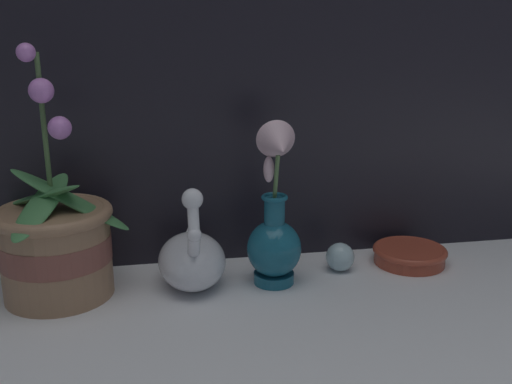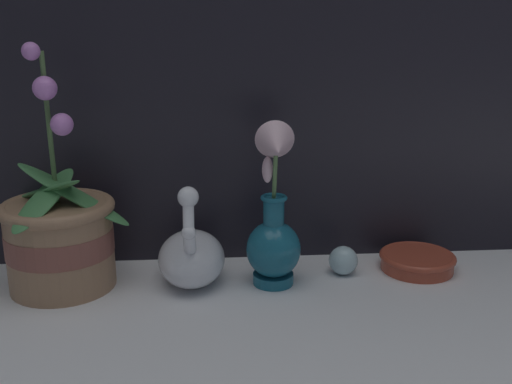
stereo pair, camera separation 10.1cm
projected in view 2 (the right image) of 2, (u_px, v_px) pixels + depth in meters
name	position (u px, v px, depth m)	size (l,w,h in m)	color
ground_plane	(252.00, 308.00, 0.95)	(2.80, 2.80, 0.00)	white
orchid_potted_plant	(60.00, 236.00, 1.01)	(0.24, 0.23, 0.41)	#9E7556
swan_figurine	(191.00, 255.00, 1.03)	(0.11, 0.18, 0.19)	white
blue_vase	(274.00, 230.00, 1.01)	(0.09, 0.11, 0.29)	#195B75
glass_sphere	(343.00, 260.00, 1.07)	(0.05, 0.05, 0.05)	silver
amber_dish	(417.00, 260.00, 1.09)	(0.14, 0.14, 0.03)	#A8422D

